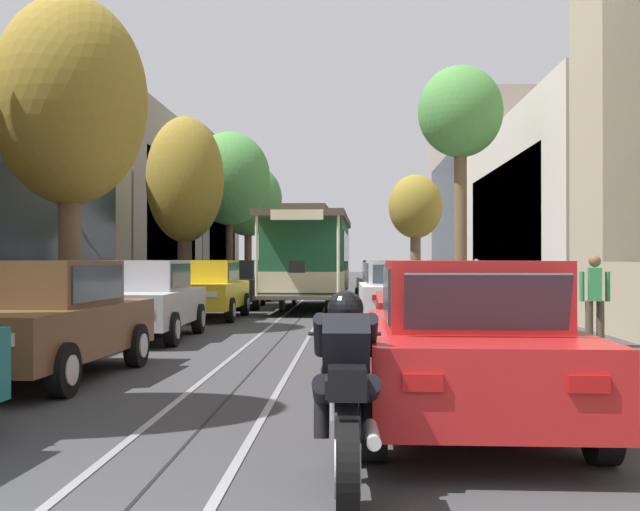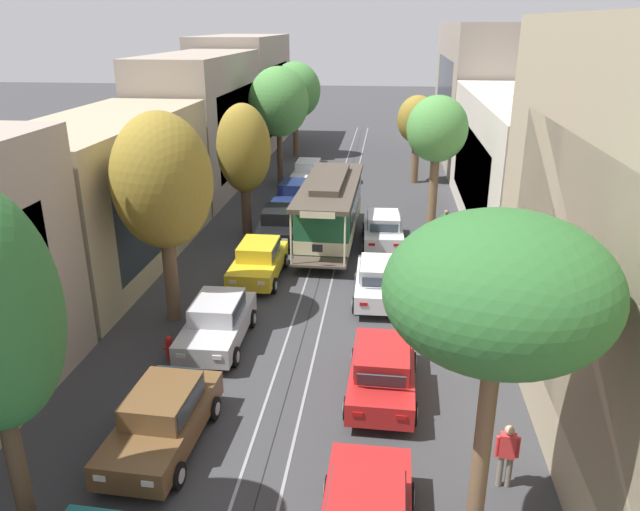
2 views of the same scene
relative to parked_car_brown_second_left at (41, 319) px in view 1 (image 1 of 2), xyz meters
The scene contains 25 objects.
ground_plane 15.73m from the parked_car_brown_second_left, 80.06° to the left, with size 160.00×160.00×0.00m, color #38383A.
trolley_track_rails 19.28m from the parked_car_brown_second_left, 81.91° to the left, with size 1.14×64.03×0.01m.
building_facade_left 22.27m from the parked_car_brown_second_left, 107.90° to the left, with size 5.87×55.73×9.11m.
building_facade_right 22.35m from the parked_car_brown_second_left, 57.51° to the left, with size 4.77×55.73×10.34m.
parked_car_brown_second_left is the anchor object (origin of this frame).
parked_car_silver_mid_left 5.36m from the parked_car_brown_second_left, 90.60° to the left, with size 2.04×4.38×1.58m.
parked_car_yellow_fourth_left 10.98m from the parked_car_brown_second_left, 89.12° to the left, with size 2.01×4.36×1.58m.
parked_car_black_fifth_left 16.00m from the parked_car_brown_second_left, 89.46° to the left, with size 2.13×4.42×1.58m.
parked_car_navy_sixth_left 21.43m from the parked_car_brown_second_left, 89.79° to the left, with size 2.12×4.41×1.58m.
parked_car_white_far_left 27.15m from the parked_car_brown_second_left, 89.68° to the left, with size 2.01×4.36×1.58m.
parked_car_red_near_right 5.96m from the parked_car_brown_second_left, 28.89° to the right, with size 2.05×4.38×1.58m.
parked_car_red_second_right 6.18m from the parked_car_brown_second_left, 28.18° to the left, with size 2.06×4.39×1.58m.
parked_car_white_mid_right 10.84m from the parked_car_brown_second_left, 61.11° to the left, with size 2.04×4.38×1.58m.
parked_car_white_fourth_right 16.67m from the parked_car_brown_second_left, 71.58° to the left, with size 2.13×4.42×1.58m.
street_tree_kerb_left_second 8.46m from the parked_car_brown_second_left, 106.96° to the left, with size 3.40×3.40×7.46m.
street_tree_kerb_left_mid 17.21m from the parked_car_brown_second_left, 95.56° to the left, with size 2.69×2.20×6.53m.
street_tree_kerb_left_fourth 27.14m from the parked_car_brown_second_left, 93.48° to the left, with size 3.82×3.69×7.59m.
street_tree_kerb_left_far 36.58m from the parked_car_brown_second_left, 93.18° to the left, with size 3.99×3.32×7.32m.
street_tree_kerb_right_second 16.10m from the parked_car_brown_second_left, 61.28° to the left, with size 2.52×2.32×7.37m.
street_tree_kerb_right_mid 29.58m from the parked_car_brown_second_left, 75.85° to the left, with size 2.61×2.28×5.74m.
cable_car_trolley 16.22m from the parked_car_brown_second_left, 80.37° to the left, with size 2.72×9.16×3.28m.
motorcycle_with_rider 6.36m from the parked_car_brown_second_left, 49.84° to the right, with size 0.56×1.99×1.37m.
pedestrian_on_left_pavement 18.55m from the parked_car_brown_second_left, 63.43° to the left, with size 0.55×0.42×1.62m.
pedestrian_crossing_far 9.49m from the parked_car_brown_second_left, 26.06° to the left, with size 0.55×0.40×1.68m.
fire_hydrant 4.37m from the parked_car_brown_second_left, 107.57° to the left, with size 0.40×0.22×0.84m.
Camera 1 is at (1.44, -3.54, 1.59)m, focal length 44.90 mm.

